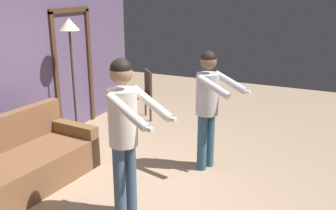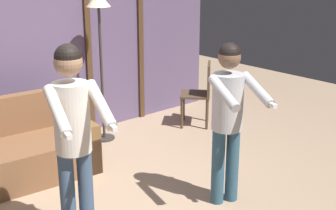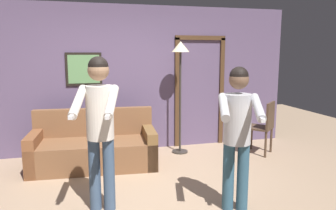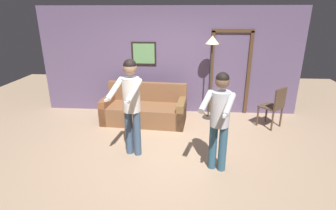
# 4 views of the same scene
# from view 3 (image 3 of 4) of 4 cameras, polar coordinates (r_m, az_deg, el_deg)

# --- Properties ---
(ground_plane) EXTENTS (12.00, 12.00, 0.00)m
(ground_plane) POSITION_cam_3_polar(r_m,az_deg,el_deg) (4.18, -4.31, -16.01)
(ground_plane) COLOR tan
(back_wall_assembly) EXTENTS (6.40, 0.10, 2.60)m
(back_wall_assembly) POSITION_cam_3_polar(r_m,az_deg,el_deg) (5.92, -8.21, 4.48)
(back_wall_assembly) COLOR #5C4B6A
(back_wall_assembly) RESTS_ON ground_plane
(couch) EXTENTS (1.96, 1.00, 0.87)m
(couch) POSITION_cam_3_polar(r_m,az_deg,el_deg) (5.31, -12.76, -7.46)
(couch) COLOR brown
(couch) RESTS_ON ground_plane
(torchiere_lamp) EXTENTS (0.31, 0.31, 1.96)m
(torchiere_lamp) POSITION_cam_3_polar(r_m,az_deg,el_deg) (5.68, 2.18, 7.45)
(torchiere_lamp) COLOR #332D28
(torchiere_lamp) RESTS_ON ground_plane
(person_standing_left) EXTENTS (0.54, 0.73, 1.74)m
(person_standing_left) POSITION_cam_3_polar(r_m,az_deg,el_deg) (3.64, -11.82, -2.43)
(person_standing_left) COLOR #3B516E
(person_standing_left) RESTS_ON ground_plane
(person_standing_right) EXTENTS (0.57, 0.72, 1.63)m
(person_standing_right) POSITION_cam_3_polar(r_m,az_deg,el_deg) (3.67, 12.01, -3.64)
(person_standing_right) COLOR #2E5369
(person_standing_right) RESTS_ON ground_plane
(dining_chair_distant) EXTENTS (0.59, 0.59, 0.93)m
(dining_chair_distant) POSITION_cam_3_polar(r_m,az_deg,el_deg) (5.96, 16.36, -3.30)
(dining_chair_distant) COLOR #4C3828
(dining_chair_distant) RESTS_ON ground_plane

